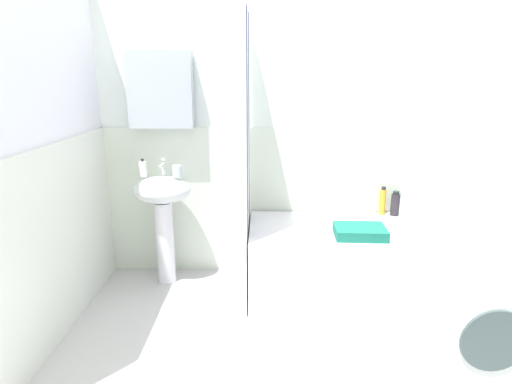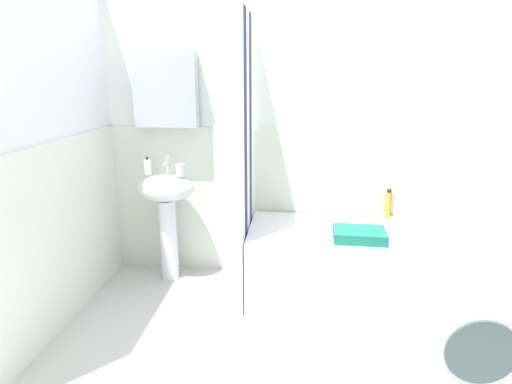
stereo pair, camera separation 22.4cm
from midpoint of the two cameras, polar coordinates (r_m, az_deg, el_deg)
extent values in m
cube|color=silver|center=(2.56, 8.75, -23.52)|extent=(4.80, 5.60, 0.04)
cube|color=white|center=(3.29, 8.59, 8.65)|extent=(3.60, 0.05, 2.40)
cube|color=silver|center=(3.38, 8.20, -1.56)|extent=(3.60, 0.02, 1.20)
cube|color=silver|center=(3.29, -10.25, 13.59)|extent=(0.48, 0.12, 0.56)
cube|color=white|center=(2.75, -25.39, 5.98)|extent=(0.05, 1.81, 2.40)
cube|color=silver|center=(2.89, -23.44, -5.79)|extent=(0.02, 1.81, 1.20)
cylinder|color=white|center=(3.39, -9.99, -6.47)|extent=(0.14, 0.14, 0.66)
ellipsoid|color=white|center=(3.25, -10.34, 0.53)|extent=(0.44, 0.34, 0.20)
cylinder|color=silver|center=(3.32, -9.98, 3.06)|extent=(0.03, 0.03, 0.05)
cylinder|color=silver|center=(3.26, -10.26, 3.81)|extent=(0.02, 0.10, 0.02)
sphere|color=silver|center=(3.30, -10.05, 4.50)|extent=(0.03, 0.03, 0.03)
cylinder|color=white|center=(3.27, -12.70, 3.31)|extent=(0.05, 0.05, 0.12)
sphere|color=black|center=(3.25, -12.77, 4.50)|extent=(0.02, 0.02, 0.02)
cylinder|color=white|center=(3.19, -8.30, 2.99)|extent=(0.07, 0.07, 0.09)
cube|color=white|center=(3.19, 14.32, -9.47)|extent=(1.43, 0.70, 0.53)
cube|color=white|center=(2.65, 0.53, 2.76)|extent=(0.01, 0.14, 2.00)
cube|color=navy|center=(2.79, 0.79, 3.40)|extent=(0.01, 0.14, 2.00)
cube|color=white|center=(2.92, 1.03, 3.99)|extent=(0.01, 0.14, 2.00)
cube|color=navy|center=(3.06, 1.25, 4.52)|extent=(0.01, 0.14, 2.00)
cube|color=white|center=(3.20, 1.45, 5.00)|extent=(0.01, 0.14, 2.00)
cylinder|color=#3159A1|center=(3.45, 24.22, -2.34)|extent=(0.05, 0.05, 0.16)
cylinder|color=black|center=(3.42, 24.39, -0.89)|extent=(0.03, 0.03, 0.02)
cylinder|color=#297D4E|center=(3.45, 22.26, -2.37)|extent=(0.05, 0.05, 0.13)
cylinder|color=#1C272D|center=(3.43, 22.38, -1.17)|extent=(0.04, 0.04, 0.02)
cylinder|color=#2D2831|center=(3.40, 20.95, -2.10)|extent=(0.07, 0.07, 0.17)
cylinder|color=#1F2A26|center=(3.37, 21.11, -0.51)|extent=(0.05, 0.05, 0.02)
cylinder|color=gold|center=(3.39, 19.38, -1.72)|extent=(0.05, 0.05, 0.20)
cylinder|color=#2A262E|center=(3.36, 19.56, 0.13)|extent=(0.03, 0.03, 0.02)
cube|color=#1C725E|center=(2.91, 16.09, -5.64)|extent=(0.35, 0.26, 0.07)
cube|color=white|center=(2.45, 28.08, -15.37)|extent=(0.56, 0.59, 0.81)
cube|color=white|center=(2.18, 30.79, 3.39)|extent=(0.56, 0.59, 0.81)
cylinder|color=#455557|center=(2.20, 31.20, -18.31)|extent=(0.31, 0.01, 0.31)
camera|label=1|loc=(0.11, -87.84, 0.61)|focal=29.32mm
camera|label=2|loc=(0.11, 92.16, -0.61)|focal=29.32mm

